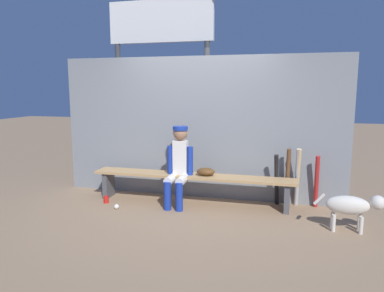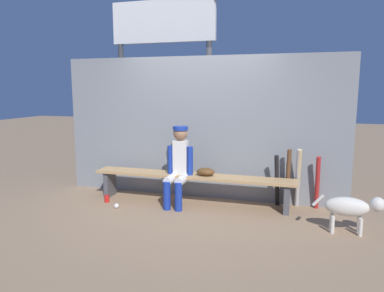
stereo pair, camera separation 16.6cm
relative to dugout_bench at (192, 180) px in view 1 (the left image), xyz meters
The scene contains 15 objects.
ground_plane 0.37m from the dugout_bench, ahead, with size 30.00×30.00×0.00m, color #937556.
chainlink_fence 0.87m from the dugout_bench, 90.00° to the left, with size 4.67×0.03×2.30m, color gray.
dugout_bench is the anchor object (origin of this frame).
player_seated 0.36m from the dugout_bench, 149.46° to the right, with size 0.41×0.55×1.21m.
baseball_glove 0.26m from the dugout_bench, ahead, with size 0.28×0.20×0.12m, color #593819.
bat_aluminum_black 1.29m from the dugout_bench, ahead, with size 0.06×0.06×0.82m, color black.
bat_wood_dark 1.46m from the dugout_bench, 10.13° to the left, with size 0.06×0.06×0.90m, color brown.
bat_aluminum_silver 1.60m from the dugout_bench, ahead, with size 0.06×0.06×0.93m, color #B7B7BC.
bat_wood_natural 1.60m from the dugout_bench, ahead, with size 0.06×0.06×0.93m, color tan.
bat_aluminum_red 1.87m from the dugout_bench, ahead, with size 0.06×0.06×0.81m, color #B22323.
baseball 1.21m from the dugout_bench, 152.05° to the right, with size 0.07×0.07×0.07m, color white.
cup_on_ground 1.39m from the dugout_bench, 166.48° to the right, with size 0.08×0.08×0.11m, color red.
cup_on_bench 0.24m from the dugout_bench, 158.89° to the left, with size 0.08×0.08×0.11m, color #1E47AD.
scoreboard 2.60m from the dugout_bench, 125.50° to the left, with size 2.25×0.27×3.61m.
dog 2.30m from the dugout_bench, 14.29° to the right, with size 0.84×0.20×0.49m.
Camera 1 is at (1.39, -5.26, 1.78)m, focal length 33.72 mm.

